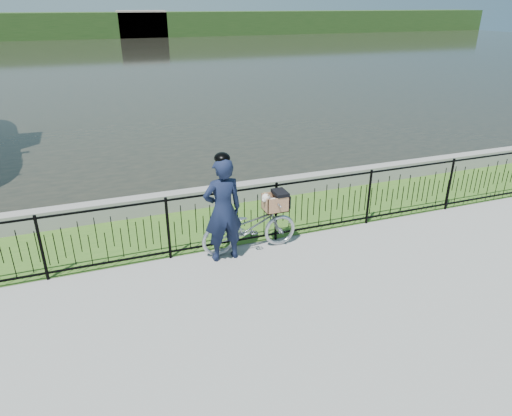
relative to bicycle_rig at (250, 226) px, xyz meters
name	(u,v)px	position (x,y,z in m)	size (l,w,h in m)	color
ground	(255,296)	(-0.42, -1.40, -0.48)	(120.00, 120.00, 0.00)	gray
grass_strip	(211,225)	(-0.42, 1.20, -0.47)	(60.00, 2.00, 0.01)	#3B621E
water	(108,61)	(-0.42, 31.60, -0.48)	(120.00, 120.00, 0.00)	black
quay_wall	(199,198)	(-0.42, 2.20, -0.28)	(60.00, 0.30, 0.40)	gray
fence	(224,220)	(-0.42, 0.20, 0.10)	(14.00, 0.06, 1.15)	black
far_treeline	(92,25)	(-0.42, 58.60, 1.02)	(120.00, 6.00, 3.00)	#254319
far_building_right	(142,24)	(5.58, 57.10, 1.12)	(6.00, 3.00, 3.20)	#A59584
bicycle_rig	(250,226)	(0.00, 0.00, 0.00)	(1.76, 0.61, 1.08)	#B0B4BC
cyclist	(223,209)	(-0.53, -0.13, 0.47)	(0.70, 0.48, 1.92)	#121932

